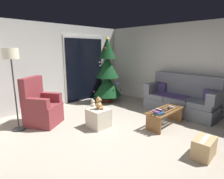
# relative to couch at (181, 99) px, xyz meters

# --- Properties ---
(ground_plane) EXTENTS (7.00, 7.00, 0.00)m
(ground_plane) POSITION_rel_couch_xyz_m (-2.32, 0.09, -0.40)
(ground_plane) COLOR #9E9384
(wall_back) EXTENTS (5.72, 0.12, 2.50)m
(wall_back) POSITION_rel_couch_xyz_m (-2.32, 3.15, 0.85)
(wall_back) COLOR beige
(wall_back) RESTS_ON ground
(wall_right) EXTENTS (0.12, 6.00, 2.50)m
(wall_right) POSITION_rel_couch_xyz_m (0.54, 0.09, 0.85)
(wall_right) COLOR beige
(wall_right) RESTS_ON ground
(patio_door_frame) EXTENTS (1.60, 0.02, 2.20)m
(patio_door_frame) POSITION_rel_couch_xyz_m (-0.97, 3.08, 0.70)
(patio_door_frame) COLOR silver
(patio_door_frame) RESTS_ON ground
(patio_door_glass) EXTENTS (1.50, 0.02, 2.10)m
(patio_door_glass) POSITION_rel_couch_xyz_m (-0.97, 3.06, 0.65)
(patio_door_glass) COLOR black
(patio_door_glass) RESTS_ON ground
(couch) EXTENTS (0.80, 1.95, 1.08)m
(couch) POSITION_rel_couch_xyz_m (0.00, 0.00, 0.00)
(couch) COLOR slate
(couch) RESTS_ON ground
(coffee_table) EXTENTS (1.10, 0.40, 0.40)m
(coffee_table) POSITION_rel_couch_xyz_m (-1.10, -0.15, -0.14)
(coffee_table) COLOR brown
(coffee_table) RESTS_ON ground
(remote_black) EXTENTS (0.16, 0.12, 0.02)m
(remote_black) POSITION_rel_couch_xyz_m (-0.98, -0.16, 0.01)
(remote_black) COLOR black
(remote_black) RESTS_ON coffee_table
(remote_graphite) EXTENTS (0.10, 0.16, 0.02)m
(remote_graphite) POSITION_rel_couch_xyz_m (-1.16, -0.15, 0.01)
(remote_graphite) COLOR #333338
(remote_graphite) RESTS_ON coffee_table
(remote_silver) EXTENTS (0.05, 0.16, 0.02)m
(remote_silver) POSITION_rel_couch_xyz_m (-0.84, -0.16, 0.01)
(remote_silver) COLOR #ADADB2
(remote_silver) RESTS_ON coffee_table
(remote_white) EXTENTS (0.07, 0.16, 0.02)m
(remote_white) POSITION_rel_couch_xyz_m (-1.24, -0.06, 0.01)
(remote_white) COLOR silver
(remote_white) RESTS_ON coffee_table
(book_stack) EXTENTS (0.22, 0.20, 0.07)m
(book_stack) POSITION_rel_couch_xyz_m (-1.47, -0.18, 0.03)
(book_stack) COLOR #285684
(book_stack) RESTS_ON coffee_table
(cell_phone) EXTENTS (0.08, 0.15, 0.01)m
(cell_phone) POSITION_rel_couch_xyz_m (-1.46, -0.18, 0.07)
(cell_phone) COLOR black
(cell_phone) RESTS_ON book_stack
(christmas_tree) EXTENTS (0.94, 0.94, 2.18)m
(christmas_tree) POSITION_rel_couch_xyz_m (-0.66, 2.28, 0.56)
(christmas_tree) COLOR #4C1E19
(christmas_tree) RESTS_ON ground
(armchair) EXTENTS (0.95, 0.95, 1.13)m
(armchair) POSITION_rel_couch_xyz_m (-3.09, 1.98, 0.00)
(armchair) COLOR maroon
(armchair) RESTS_ON ground
(floor_lamp) EXTENTS (0.32, 0.32, 1.78)m
(floor_lamp) POSITION_rel_couch_xyz_m (-3.61, 2.04, 1.11)
(floor_lamp) COLOR #2D2D30
(floor_lamp) RESTS_ON ground
(ottoman) EXTENTS (0.44, 0.44, 0.43)m
(ottoman) POSITION_rel_couch_xyz_m (-2.24, 0.90, -0.19)
(ottoman) COLOR beige
(ottoman) RESTS_ON ground
(teddy_bear_honey) EXTENTS (0.22, 0.21, 0.29)m
(teddy_bear_honey) POSITION_rel_couch_xyz_m (-2.23, 0.89, 0.15)
(teddy_bear_honey) COLOR tan
(teddy_bear_honey) RESTS_ON ottoman
(teddy_bear_cream_by_tree) EXTENTS (0.22, 0.21, 0.29)m
(teddy_bear_cream_by_tree) POSITION_rel_couch_xyz_m (-1.46, 2.05, -0.28)
(teddy_bear_cream_by_tree) COLOR beige
(teddy_bear_cream_by_tree) RESTS_ON ground
(cardboard_box_taped_mid_floor) EXTENTS (0.48, 0.31, 0.33)m
(cardboard_box_taped_mid_floor) POSITION_rel_couch_xyz_m (-1.79, -1.26, -0.24)
(cardboard_box_taped_mid_floor) COLOR tan
(cardboard_box_taped_mid_floor) RESTS_ON ground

